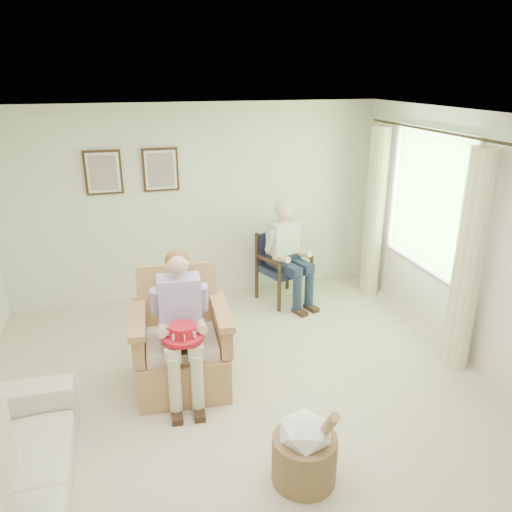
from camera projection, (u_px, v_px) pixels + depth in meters
name	position (u px, v px, depth m)	size (l,w,h in m)	color
floor	(250.00, 411.00, 4.61)	(5.50, 5.50, 0.00)	beige
back_wall	(197.00, 203.00, 6.65)	(5.00, 0.04, 2.60)	silver
right_wall	(501.00, 255.00, 4.78)	(0.04, 5.50, 2.60)	silver
ceiling	(248.00, 122.00, 3.71)	(5.00, 5.50, 0.02)	white
window	(429.00, 197.00, 5.76)	(0.13, 2.50, 1.63)	#2D6B23
curtain_left	(468.00, 263.00, 4.99)	(0.34, 0.34, 2.30)	beige
curtain_right	(374.00, 213.00, 6.76)	(0.34, 0.34, 2.30)	beige
framed_print_left	(103.00, 173.00, 6.16)	(0.45, 0.05, 0.55)	#382114
framed_print_right	(161.00, 170.00, 6.33)	(0.45, 0.05, 0.55)	#382114
wicker_armchair	(182.00, 351.00, 4.92)	(0.90, 0.89, 1.15)	tan
wood_armchair	(282.00, 263.00, 6.79)	(0.59, 0.56, 0.91)	black
person_wicker	(181.00, 315.00, 4.62)	(0.40, 0.62, 1.40)	beige
person_dark	(286.00, 248.00, 6.55)	(0.40, 0.63, 1.34)	#1B223C
red_hat	(183.00, 334.00, 4.46)	(0.38, 0.38, 0.14)	red
hatbox	(305.00, 449.00, 3.75)	(0.59, 0.59, 0.73)	#A8785B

